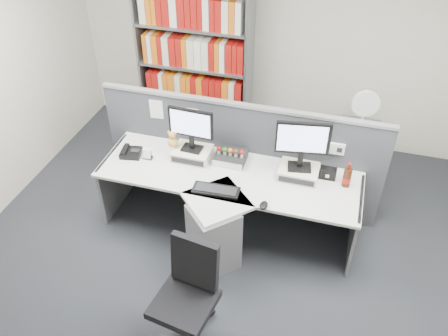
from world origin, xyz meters
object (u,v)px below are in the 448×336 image
(desk_fan, at_px, (365,106))
(speaker, at_px, (328,173))
(office_chair, at_px, (188,293))
(desk_phone, at_px, (131,152))
(keyboard, at_px, (216,190))
(desktop_pc, at_px, (231,158))
(mouse, at_px, (264,205))
(desk_calendar, at_px, (147,154))
(desk, at_px, (222,208))
(filing_cabinet, at_px, (354,156))
(monitor_right, at_px, (302,142))
(cola_bottle, at_px, (347,177))
(shelving_unit, at_px, (195,68))
(monitor_left, at_px, (191,126))

(desk_fan, bearing_deg, speaker, -105.11)
(office_chair, bearing_deg, desk_phone, 129.55)
(desk_phone, distance_m, office_chair, 1.74)
(office_chair, bearing_deg, keyboard, 94.40)
(desktop_pc, distance_m, mouse, 0.76)
(desk_calendar, relative_size, desk_fan, 0.22)
(mouse, distance_m, desk_fan, 1.75)
(desk_calendar, height_order, desk_fan, desk_fan)
(desk, height_order, filing_cabinet, desk)
(desktop_pc, xyz_separation_m, mouse, (0.48, -0.59, -0.02))
(monitor_right, distance_m, desktop_pc, 0.80)
(cola_bottle, relative_size, shelving_unit, 0.13)
(desk, xyz_separation_m, filing_cabinet, (1.20, 1.40, -0.11))
(desk_phone, relative_size, cola_bottle, 0.89)
(monitor_left, distance_m, monitor_right, 1.10)
(desk, height_order, shelving_unit, shelving_unit)
(monitor_left, height_order, shelving_unit, shelving_unit)
(filing_cabinet, bearing_deg, mouse, -116.23)
(speaker, bearing_deg, desk_fan, 74.89)
(keyboard, xyz_separation_m, desk_phone, (-1.02, 0.30, 0.02))
(cola_bottle, relative_size, office_chair, 0.27)
(speaker, xyz_separation_m, desk_fan, (0.26, 0.96, 0.25))
(filing_cabinet, bearing_deg, monitor_left, -148.15)
(desk, relative_size, desk_fan, 5.06)
(shelving_unit, relative_size, desk_fan, 3.90)
(monitor_left, relative_size, desk_calendar, 4.15)
(speaker, relative_size, desk_fan, 0.32)
(monitor_right, distance_m, cola_bottle, 0.55)
(desk, bearing_deg, cola_bottle, 18.04)
(monitor_left, bearing_deg, desk, -41.34)
(cola_bottle, bearing_deg, shelving_unit, 143.73)
(monitor_right, height_order, speaker, monitor_right)
(keyboard, xyz_separation_m, speaker, (0.98, 0.50, 0.04))
(monitor_right, bearing_deg, monitor_left, -179.99)
(desktop_pc, distance_m, desk_phone, 1.04)
(office_chair, bearing_deg, desk_fan, 64.93)
(keyboard, height_order, desk_calendar, desk_calendar)
(monitor_right, bearing_deg, keyboard, -147.84)
(monitor_right, relative_size, speaker, 3.18)
(desk_phone, xyz_separation_m, filing_cabinet, (2.26, 1.16, -0.40))
(keyboard, bearing_deg, monitor_right, 32.16)
(desk_calendar, xyz_separation_m, office_chair, (0.91, -1.33, -0.25))
(speaker, height_order, shelving_unit, shelving_unit)
(desk, height_order, desktop_pc, desktop_pc)
(mouse, relative_size, desk_fan, 0.23)
(desk, xyz_separation_m, keyboard, (-0.04, -0.06, 0.28))
(desktop_pc, distance_m, cola_bottle, 1.16)
(desk_calendar, bearing_deg, desk, -15.20)
(desk_calendar, relative_size, speaker, 0.69)
(monitor_right, distance_m, desk_phone, 1.77)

